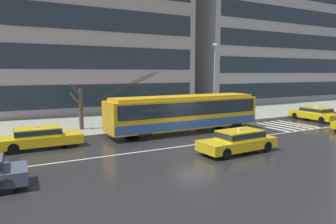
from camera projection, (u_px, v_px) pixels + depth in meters
name	position (u px, v px, depth m)	size (l,w,h in m)	color
ground_plane	(192.00, 140.00, 20.90)	(160.00, 160.00, 0.00)	#252528
sidewalk_slab	(139.00, 120.00, 28.96)	(80.00, 10.00, 0.14)	gray
crosswalk_stripe_edge_near	(268.00, 127.00, 25.72)	(0.44, 4.40, 0.01)	beige
crosswalk_stripe_inner_a	(276.00, 126.00, 26.15)	(0.44, 4.40, 0.01)	beige
crosswalk_stripe_center	(283.00, 126.00, 26.57)	(0.44, 4.40, 0.01)	beige
crosswalk_stripe_inner_b	(290.00, 125.00, 26.99)	(0.44, 4.40, 0.01)	beige
crosswalk_stripe_edge_far	(297.00, 124.00, 27.42)	(0.44, 4.40, 0.01)	beige
lane_centre_line	(203.00, 144.00, 19.85)	(72.00, 0.14, 0.01)	silver
trolleybus	(185.00, 112.00, 23.48)	(12.80, 2.72, 4.56)	gold
taxi_oncoming_near	(238.00, 140.00, 17.64)	(4.71, 1.97, 1.39)	yellow
taxi_queued_behind_bus	(40.00, 137.00, 18.57)	(4.69, 1.77, 1.39)	yellow
taxi_cross_traffic	(315.00, 113.00, 29.27)	(2.04, 4.66, 1.39)	yellow
pedestrian_at_shelter	(189.00, 105.00, 27.16)	(1.39, 1.39, 1.96)	#534947
pedestrian_approaching_curb	(154.00, 107.00, 25.40)	(1.28, 1.28, 1.99)	black
pedestrian_walking_past	(134.00, 108.00, 25.79)	(0.95, 0.95, 1.91)	#54573E
street_lamp	(215.00, 76.00, 27.35)	(0.60, 0.32, 6.92)	gray
street_tree_bare	(80.00, 107.00, 23.87)	(0.97, 0.67, 3.57)	#4D4135
office_tower_corner_right	(252.00, 22.00, 51.19)	(26.86, 15.78, 25.49)	#98999E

